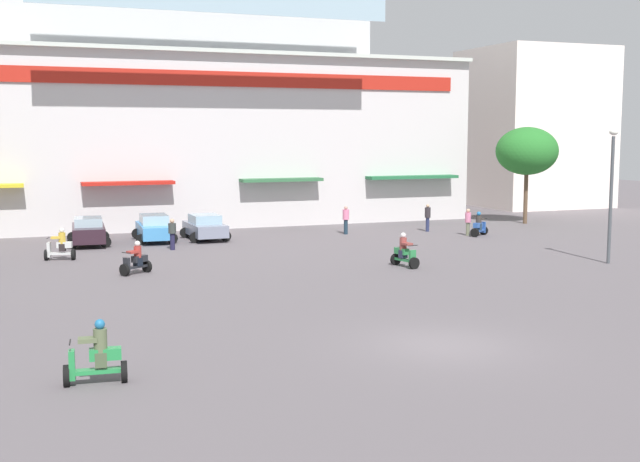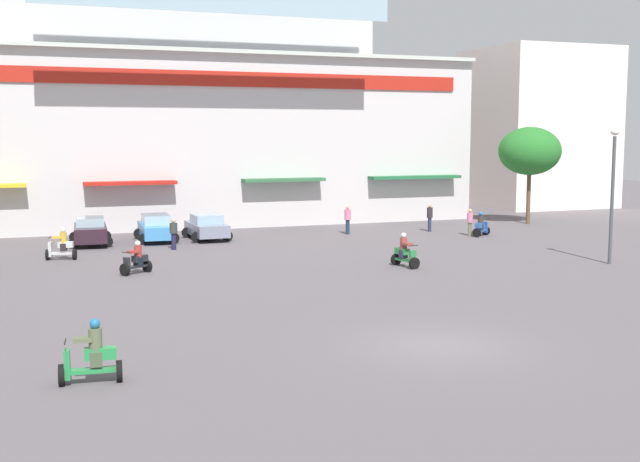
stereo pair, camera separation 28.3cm
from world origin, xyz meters
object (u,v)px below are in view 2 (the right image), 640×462
at_px(scooter_rider_5, 405,253).
at_px(pedestrian_1, 348,218).
at_px(pedestrian_0, 430,216).
at_px(scooter_rider_2, 481,226).
at_px(parked_car_0, 90,231).
at_px(scooter_rider_1, 136,260).
at_px(parked_car_1, 156,228).
at_px(scooter_rider_0, 91,357).
at_px(streetlamp_near, 613,185).
at_px(scooter_rider_6, 61,246).
at_px(plaza_tree_1, 530,151).
at_px(parked_car_2, 207,227).
at_px(pedestrian_4, 174,232).
at_px(pedestrian_3, 470,220).

relative_size(scooter_rider_5, pedestrian_1, 0.92).
height_order(scooter_rider_5, pedestrian_0, pedestrian_0).
distance_m(scooter_rider_2, pedestrian_0, 3.57).
relative_size(parked_car_0, scooter_rider_1, 2.88).
bearing_deg(parked_car_1, parked_car_0, -174.96).
relative_size(scooter_rider_0, pedestrian_0, 0.94).
relative_size(scooter_rider_1, streetlamp_near, 0.23).
xyz_separation_m(parked_car_0, parked_car_1, (3.57, 0.32, -0.01)).
distance_m(scooter_rider_6, pedestrian_1, 17.18).
relative_size(scooter_rider_6, streetlamp_near, 0.25).
bearing_deg(plaza_tree_1, parked_car_0, -178.80).
distance_m(parked_car_1, scooter_rider_1, 10.81).
distance_m(scooter_rider_1, scooter_rider_5, 11.85).
bearing_deg(parked_car_1, pedestrian_1, -4.29).
bearing_deg(scooter_rider_2, scooter_rider_0, -138.24).
relative_size(parked_car_1, scooter_rider_2, 2.88).
xyz_separation_m(parked_car_2, scooter_rider_6, (-8.14, -5.01, -0.08)).
distance_m(scooter_rider_2, pedestrian_4, 17.98).
height_order(plaza_tree_1, parked_car_1, plaza_tree_1).
relative_size(parked_car_2, streetlamp_near, 0.63).
distance_m(scooter_rider_5, pedestrian_0, 13.72).
height_order(plaza_tree_1, parked_car_2, plaza_tree_1).
bearing_deg(scooter_rider_2, scooter_rider_6, -177.87).
xyz_separation_m(plaza_tree_1, scooter_rider_0, (-30.42, -26.07, -4.18)).
xyz_separation_m(scooter_rider_2, scooter_rider_6, (-23.60, -0.88, 0.05)).
bearing_deg(scooter_rider_5, scooter_rider_1, 168.41).
distance_m(scooter_rider_0, scooter_rider_1, 15.59).
relative_size(parked_car_1, scooter_rider_6, 2.75).
height_order(scooter_rider_0, scooter_rider_6, scooter_rider_0).
relative_size(plaza_tree_1, parked_car_1, 1.51).
xyz_separation_m(scooter_rider_5, pedestrian_1, (2.17, 12.05, 0.32)).
bearing_deg(pedestrian_4, pedestrian_1, 14.89).
height_order(scooter_rider_6, streetlamp_near, streetlamp_near).
height_order(parked_car_2, scooter_rider_2, scooter_rider_2).
bearing_deg(pedestrian_0, pedestrian_3, -65.22).
xyz_separation_m(scooter_rider_2, pedestrian_0, (-1.76, 3.08, 0.36)).
relative_size(parked_car_2, scooter_rider_2, 2.65).
bearing_deg(scooter_rider_6, parked_car_2, 31.60).
height_order(scooter_rider_2, pedestrian_0, pedestrian_0).
xyz_separation_m(parked_car_1, scooter_rider_6, (-5.31, -5.32, -0.11)).
height_order(pedestrian_0, pedestrian_1, pedestrian_1).
bearing_deg(scooter_rider_5, parked_car_1, 125.21).
distance_m(plaza_tree_1, scooter_rider_6, 30.90).
distance_m(plaza_tree_1, pedestrian_4, 25.11).
bearing_deg(pedestrian_1, scooter_rider_2, -27.14).
bearing_deg(parked_car_0, pedestrian_0, -2.98).
height_order(scooter_rider_1, scooter_rider_5, scooter_rider_5).
bearing_deg(parked_car_2, scooter_rider_0, -108.36).
height_order(plaza_tree_1, pedestrian_4, plaza_tree_1).
bearing_deg(scooter_rider_2, parked_car_0, 169.31).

